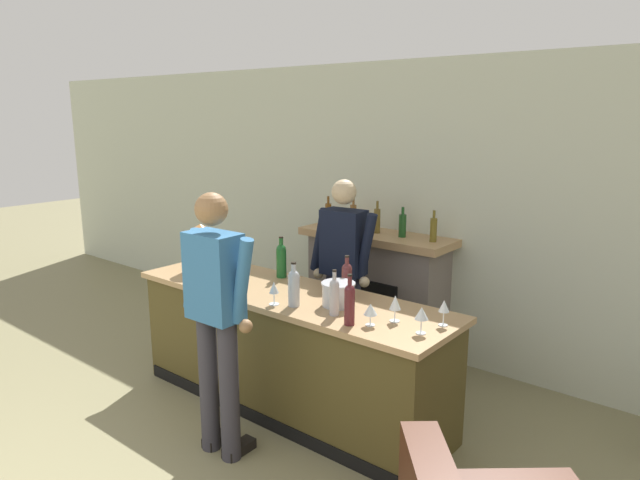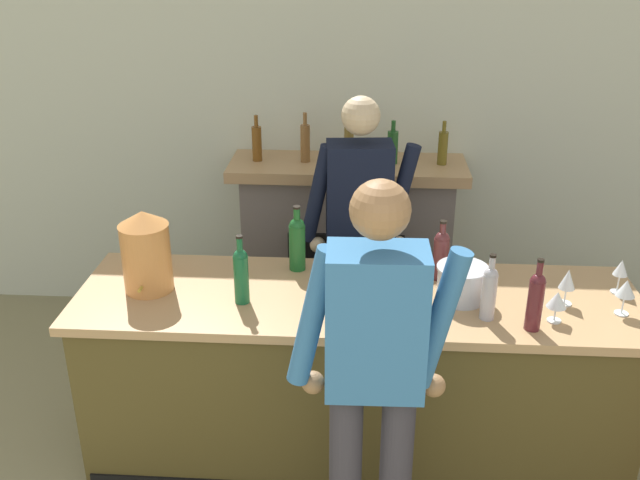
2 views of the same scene
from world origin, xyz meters
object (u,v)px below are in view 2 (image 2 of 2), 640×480
object	(u,v)px
wine_bottle_port_short	(488,291)
wine_glass_back_row	(383,303)
person_customer	(373,381)
wine_glass_front_right	(620,269)
wine_bottle_cabernet_heavy	(440,253)
person_bartender	(357,232)
copper_dispenser	(145,251)
wine_glass_by_dispenser	(625,289)
ice_bucket_steel	(461,283)
wine_glass_near_bucket	(567,280)
wine_bottle_rose_blush	(535,299)
wine_glass_front_left	(556,300)
wine_bottle_chardonnay_pale	(413,291)
wine_bottle_burgundy_dark	(296,241)
wine_bottle_riesling_slim	(240,273)
fireplace_stone	(346,244)

from	to	relation	value
wine_bottle_port_short	wine_glass_back_row	size ratio (longest dim) A/B	1.88
person_customer	wine_glass_front_right	distance (m)	1.47
wine_bottle_cabernet_heavy	wine_glass_front_right	distance (m)	0.84
person_bartender	copper_dispenser	size ratio (longest dim) A/B	4.29
wine_glass_by_dispenser	person_bartender	bearing A→B (deg)	146.19
ice_bucket_steel	wine_glass_front_right	world-z (taller)	wine_glass_front_right
wine_glass_near_bucket	wine_bottle_port_short	bearing A→B (deg)	-157.90
wine_bottle_rose_blush	wine_glass_front_left	world-z (taller)	wine_bottle_rose_blush
copper_dispenser	wine_bottle_cabernet_heavy	size ratio (longest dim) A/B	1.30
copper_dispenser	wine_bottle_port_short	bearing A→B (deg)	-6.35
wine_bottle_rose_blush	wine_glass_front_left	distance (m)	0.14
ice_bucket_steel	wine_glass_front_left	xyz separation A→B (m)	(0.39, -0.18, 0.02)
wine_bottle_cabernet_heavy	wine_glass_by_dispenser	xyz separation A→B (m)	(0.79, -0.30, -0.01)
wine_bottle_chardonnay_pale	wine_glass_by_dispenser	xyz separation A→B (m)	(0.95, 0.11, -0.02)
wine_bottle_rose_blush	wine_glass_front_right	size ratio (longest dim) A/B	1.97
wine_bottle_cabernet_heavy	copper_dispenser	bearing A→B (deg)	-171.80
wine_bottle_burgundy_dark	wine_glass_by_dispenser	size ratio (longest dim) A/B	2.00
wine_bottle_burgundy_dark	wine_bottle_riesling_slim	size ratio (longest dim) A/B	1.02
wine_bottle_chardonnay_pale	wine_bottle_port_short	bearing A→B (deg)	5.57
wine_bottle_cabernet_heavy	wine_bottle_port_short	bearing A→B (deg)	-65.00
fireplace_stone	wine_glass_back_row	bearing A→B (deg)	-82.78
fireplace_stone	wine_glass_near_bucket	world-z (taller)	fireplace_stone
wine_bottle_riesling_slim	person_bartender	bearing A→B (deg)	56.81
wine_bottle_cabernet_heavy	wine_glass_front_left	xyz separation A→B (m)	(0.47, -0.39, -0.03)
wine_bottle_chardonnay_pale	wine_glass_by_dispenser	bearing A→B (deg)	6.61
wine_bottle_chardonnay_pale	wine_glass_front_left	size ratio (longest dim) A/B	2.18
person_customer	wine_bottle_port_short	xyz separation A→B (m)	(0.51, 0.59, 0.08)
fireplace_stone	wine_bottle_burgundy_dark	size ratio (longest dim) A/B	4.37
person_customer	copper_dispenser	world-z (taller)	person_customer
wine_bottle_chardonnay_pale	person_customer	bearing A→B (deg)	-107.28
wine_bottle_rose_blush	wine_glass_near_bucket	bearing A→B (deg)	49.88
fireplace_stone	copper_dispenser	xyz separation A→B (m)	(-0.92, -1.35, 0.55)
person_customer	wine_glass_front_right	size ratio (longest dim) A/B	10.51
wine_glass_near_bucket	wine_glass_front_right	size ratio (longest dim) A/B	1.04
copper_dispenser	wine_glass_back_row	distance (m)	1.16
ice_bucket_steel	wine_glass_front_left	size ratio (longest dim) A/B	1.65
wine_bottle_cabernet_heavy	wine_glass_back_row	distance (m)	0.56
copper_dispenser	wine_bottle_burgundy_dark	world-z (taller)	copper_dispenser
wine_glass_front_left	wine_glass_back_row	world-z (taller)	wine_glass_back_row
ice_bucket_steel	wine_bottle_cabernet_heavy	size ratio (longest dim) A/B	0.78
wine_bottle_burgundy_dark	wine_glass_front_left	xyz separation A→B (m)	(1.19, -0.45, -0.05)
person_bartender	wine_bottle_rose_blush	xyz separation A→B (m)	(0.77, -0.96, 0.13)
wine_bottle_riesling_slim	ice_bucket_steel	bearing A→B (deg)	5.20
fireplace_stone	wine_glass_front_right	world-z (taller)	fireplace_stone
copper_dispenser	wine_glass_front_left	xyz separation A→B (m)	(1.88, -0.18, -0.10)
copper_dispenser	wine_bottle_riesling_slim	bearing A→B (deg)	-11.85
wine_bottle_burgundy_dark	wine_bottle_cabernet_heavy	bearing A→B (deg)	-4.82
wine_bottle_port_short	wine_glass_near_bucket	bearing A→B (deg)	22.10
wine_bottle_cabernet_heavy	wine_glass_front_right	world-z (taller)	wine_bottle_cabernet_heavy
wine_glass_front_right	fireplace_stone	bearing A→B (deg)	137.01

